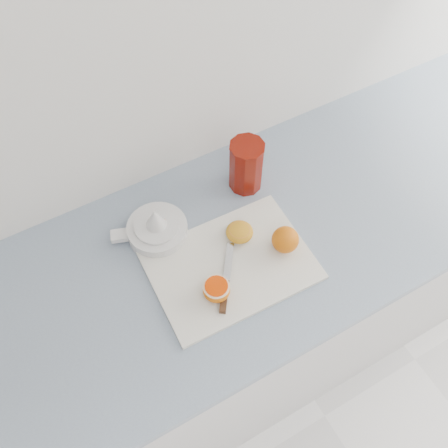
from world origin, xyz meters
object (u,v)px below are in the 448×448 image
object	(u,v)px
cutting_board	(231,265)
counter	(215,323)
red_tumbler	(246,167)
half_orange	(216,290)
citrus_juicer	(156,229)

from	to	relation	value
cutting_board	counter	bearing A→B (deg)	111.78
counter	red_tumbler	world-z (taller)	red_tumbler
half_orange	red_tumbler	size ratio (longest dim) A/B	0.42
counter	half_orange	world-z (taller)	half_orange
cutting_board	half_orange	world-z (taller)	half_orange
counter	citrus_juicer	xyz separation A→B (m)	(-0.10, 0.12, 0.47)
cutting_board	citrus_juicer	xyz separation A→B (m)	(-0.12, 0.17, 0.02)
half_orange	red_tumbler	distance (m)	0.35
counter	cutting_board	world-z (taller)	cutting_board
cutting_board	half_orange	xyz separation A→B (m)	(-0.07, -0.05, 0.03)
red_tumbler	cutting_board	bearing A→B (deg)	-128.29
half_orange	citrus_juicer	size ratio (longest dim) A/B	0.33
cutting_board	citrus_juicer	world-z (taller)	citrus_juicer
half_orange	citrus_juicer	world-z (taller)	citrus_juicer
counter	half_orange	bearing A→B (deg)	-113.87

